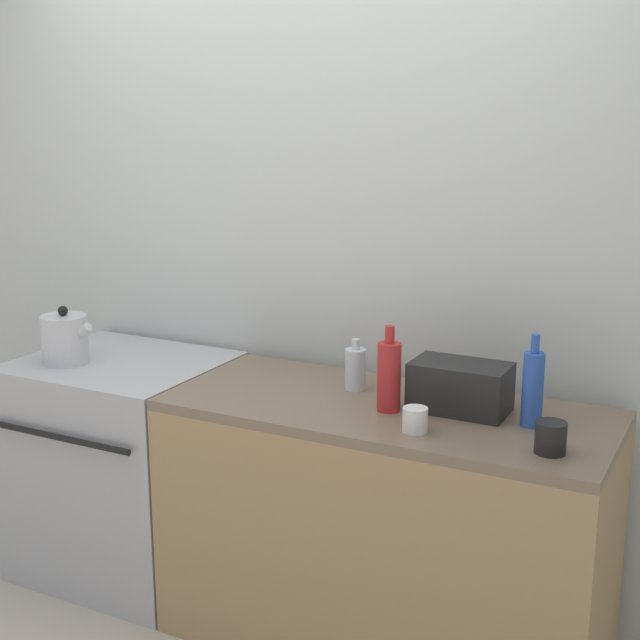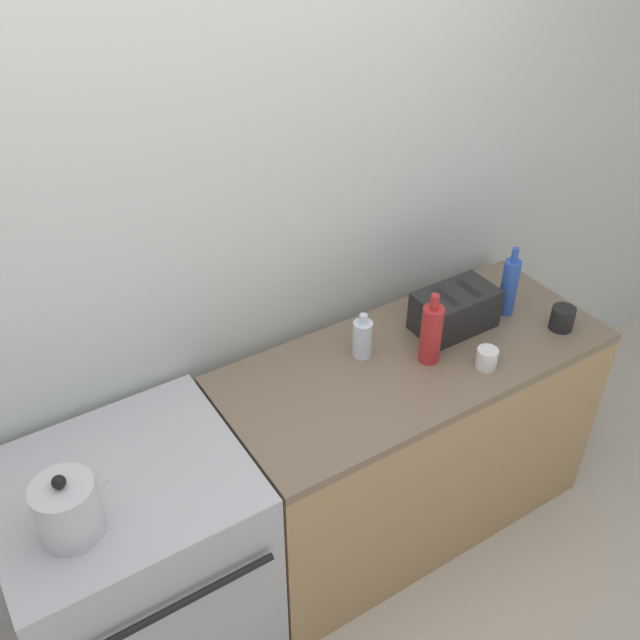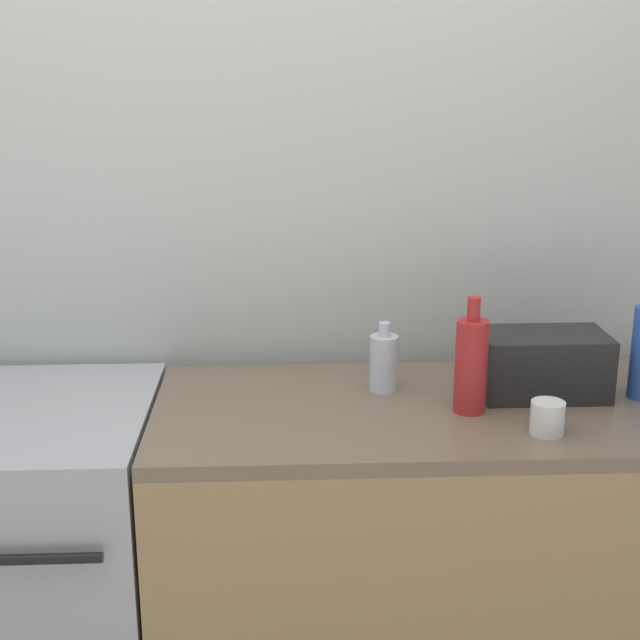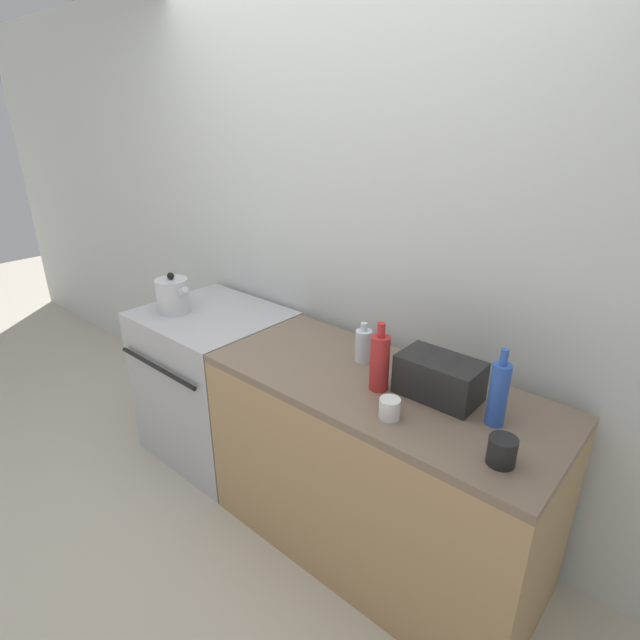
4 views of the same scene
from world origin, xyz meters
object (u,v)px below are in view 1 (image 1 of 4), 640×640
object	(u,v)px
stove	(126,463)
cup_black	(551,438)
bottle_red	(389,375)
cup_white	(415,420)
bottle_blue	(533,388)
kettle	(65,339)
bottle_clear	(356,368)
toaster	(460,387)

from	to	relation	value
stove	cup_black	xyz separation A→B (m)	(1.72, -0.18, 0.48)
bottle_red	cup_white	world-z (taller)	bottle_red
bottle_blue	bottle_red	size ratio (longest dim) A/B	1.03
kettle	cup_black	size ratio (longest dim) A/B	2.41
bottle_clear	kettle	bearing A→B (deg)	-169.34
stove	cup_white	world-z (taller)	cup_white
toaster	cup_black	bearing A→B (deg)	-33.47
bottle_clear	bottle_blue	bearing A→B (deg)	-7.33
kettle	cup_white	world-z (taller)	kettle
kettle	cup_white	distance (m)	1.48
stove	cup_white	distance (m)	1.41
bottle_red	toaster	bearing A→B (deg)	26.81
toaster	cup_black	distance (m)	0.42
bottle_blue	toaster	bearing A→B (deg)	172.00
kettle	bottle_red	bearing A→B (deg)	2.62
toaster	stove	bearing A→B (deg)	-177.94
stove	bottle_red	world-z (taller)	bottle_red
stove	bottle_clear	size ratio (longest dim) A/B	4.86
bottle_clear	cup_black	xyz separation A→B (m)	(0.75, -0.28, -0.03)
bottle_blue	bottle_clear	world-z (taller)	bottle_blue
cup_black	cup_white	size ratio (longest dim) A/B	1.21
toaster	bottle_red	bearing A→B (deg)	-153.19
bottle_blue	bottle_red	distance (m)	0.46
bottle_clear	cup_black	distance (m)	0.80
cup_black	cup_white	distance (m)	0.41
kettle	toaster	bearing A→B (deg)	6.15
bottle_blue	bottle_red	xyz separation A→B (m)	(-0.45, -0.07, -0.00)
toaster	bottle_blue	xyz separation A→B (m)	(0.24, -0.03, 0.04)
bottle_red	bottle_clear	world-z (taller)	bottle_red
cup_black	cup_white	world-z (taller)	cup_black
bottle_blue	bottle_clear	distance (m)	0.65
cup_black	bottle_clear	bearing A→B (deg)	159.53
toaster	bottle_red	world-z (taller)	bottle_red
bottle_red	cup_white	size ratio (longest dim) A/B	3.68
bottle_blue	cup_black	bearing A→B (deg)	-61.80
kettle	cup_black	distance (m)	1.89
kettle	bottle_red	xyz separation A→B (m)	(1.33, 0.06, 0.02)
cup_white	bottle_blue	bearing A→B (deg)	35.33
cup_black	cup_white	xyz separation A→B (m)	(-0.41, -0.02, -0.01)
kettle	bottle_clear	distance (m)	1.16
bottle_red	cup_black	bearing A→B (deg)	-12.73
cup_black	bottle_blue	bearing A→B (deg)	118.20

